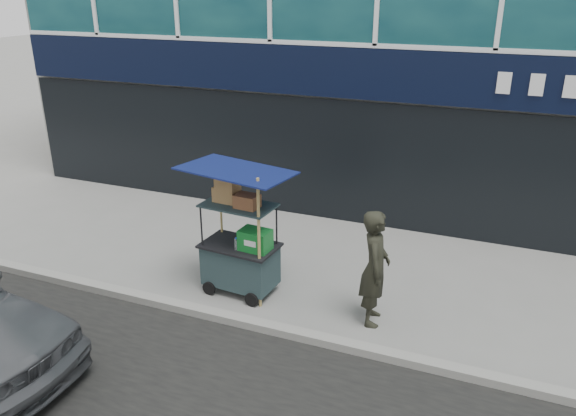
% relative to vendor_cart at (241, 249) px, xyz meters
% --- Properties ---
extents(ground, '(80.00, 80.00, 0.00)m').
position_rel_vendor_cart_xyz_m(ground, '(1.10, -0.64, -0.71)').
color(ground, slate).
rests_on(ground, ground).
extents(curb, '(80.00, 0.18, 0.12)m').
position_rel_vendor_cart_xyz_m(curb, '(1.10, -0.84, -0.65)').
color(curb, gray).
rests_on(curb, ground).
extents(vendor_cart, '(1.58, 1.18, 2.03)m').
position_rel_vendor_cart_xyz_m(vendor_cart, '(0.00, 0.00, 0.00)').
color(vendor_cart, '#1A2C2D').
rests_on(vendor_cart, ground).
extents(vendor_man, '(0.51, 0.67, 1.66)m').
position_rel_vendor_cart_xyz_m(vendor_man, '(2.06, -0.05, 0.12)').
color(vendor_man, black).
rests_on(vendor_man, ground).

